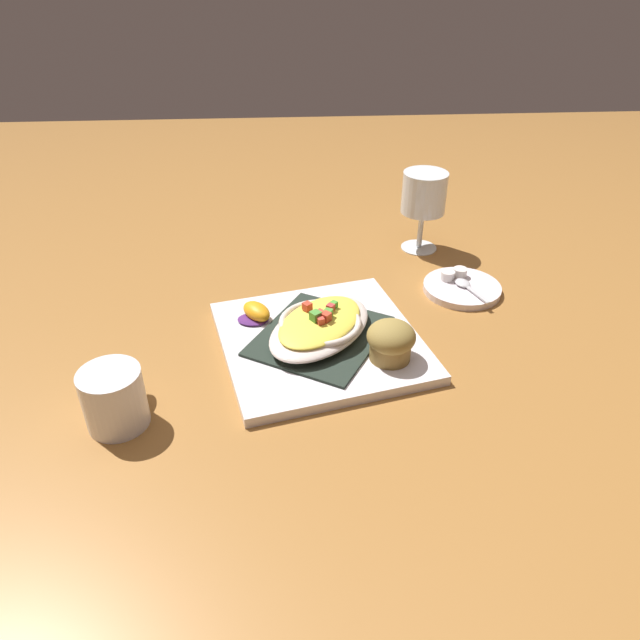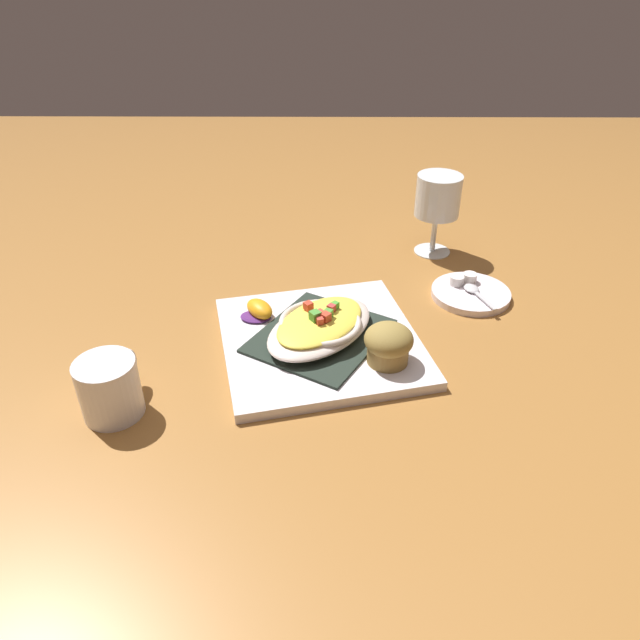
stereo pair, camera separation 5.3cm
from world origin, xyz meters
name	(u,v)px [view 2 (the right image)]	position (x,y,z in m)	size (l,w,h in m)	color
ground_plane	(320,345)	(0.00, 0.00, 0.00)	(2.60, 2.60, 0.00)	#A06A32
square_plate	(320,341)	(0.00, 0.00, 0.01)	(0.28, 0.28, 0.02)	white
folded_napkin	(320,336)	(0.00, 0.00, 0.02)	(0.19, 0.16, 0.00)	#242F27
gratin_dish	(320,325)	(0.00, 0.00, 0.04)	(0.21, 0.22, 0.04)	silver
muffin	(388,344)	(0.09, -0.06, 0.05)	(0.07, 0.07, 0.06)	olive
orange_garnish	(259,310)	(-0.10, 0.06, 0.03)	(0.06, 0.06, 0.02)	#54276C
coffee_mug	(111,390)	(-0.26, -0.15, 0.03)	(0.08, 0.11, 0.08)	white
stemmed_glass	(438,200)	(0.21, 0.31, 0.11)	(0.08, 0.08, 0.15)	white
creamer_saucer	(471,294)	(0.25, 0.14, 0.01)	(0.13, 0.13, 0.01)	white
spoon	(473,290)	(0.26, 0.14, 0.02)	(0.04, 0.09, 0.01)	silver
creamer_cup_0	(470,278)	(0.26, 0.17, 0.02)	(0.02, 0.02, 0.02)	white
creamer_cup_1	(457,280)	(0.23, 0.16, 0.02)	(0.02, 0.02, 0.02)	white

